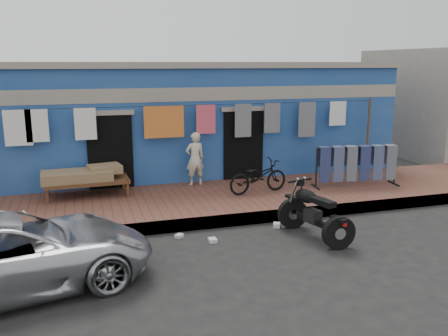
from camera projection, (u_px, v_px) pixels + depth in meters
ground at (257, 254)px, 8.46m from camera, size 80.00×80.00×0.00m
sidewalk at (212, 201)px, 11.23m from camera, size 28.00×3.00×0.25m
curb at (230, 220)px, 9.88m from camera, size 28.00×0.10×0.25m
building at (177, 118)px, 14.62m from camera, size 12.20×5.20×3.36m
clothesline at (188, 125)px, 11.96m from camera, size 10.06×0.06×2.10m
car at (10, 253)px, 6.98m from camera, size 4.59×2.85×1.20m
seated_person at (195, 159)px, 12.13m from camera, size 0.53×0.39×1.37m
bicycle at (258, 173)px, 11.42m from camera, size 1.59×0.77×0.99m
motorcycle at (315, 211)px, 9.13m from camera, size 1.37×1.94×1.07m
charpoy at (87, 182)px, 11.16m from camera, size 2.10×1.12×0.68m
jeans_rack at (356, 165)px, 12.06m from camera, size 2.36×1.06×1.07m
litter_a at (179, 236)px, 9.24m from camera, size 0.20×0.19×0.07m
litter_b at (277, 225)px, 9.83m from camera, size 0.20×0.22×0.09m
litter_c at (213, 240)px, 9.02m from camera, size 0.15×0.18×0.07m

